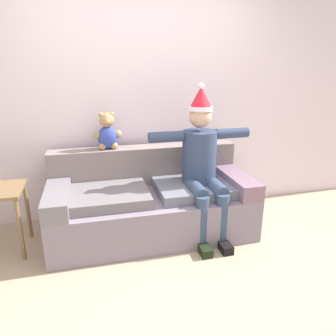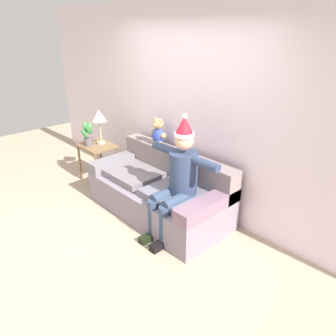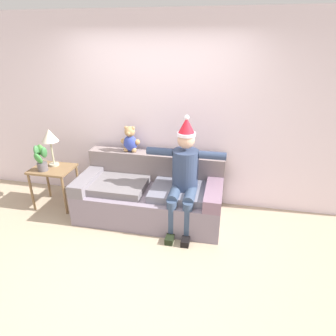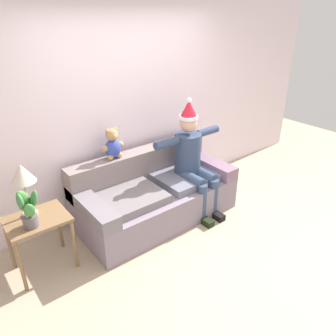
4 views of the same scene
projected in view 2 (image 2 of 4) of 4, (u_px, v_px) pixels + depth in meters
ground_plane at (99, 241)px, 3.87m from camera, size 10.00×10.00×0.00m
back_wall at (191, 110)px, 4.29m from camera, size 7.00×0.10×2.70m
couch at (161, 191)px, 4.36m from camera, size 1.99×0.95×0.83m
person_seated at (178, 177)px, 3.75m from camera, size 1.02×0.77×1.50m
teddy_bear at (158, 133)px, 4.52m from camera, size 0.29×0.17×0.38m
side_table at (98, 151)px, 5.22m from camera, size 0.59×0.47×0.62m
table_lamp at (99, 117)px, 5.08m from camera, size 0.24×0.24×0.56m
potted_plant at (88, 134)px, 5.09m from camera, size 0.21×0.22×0.39m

